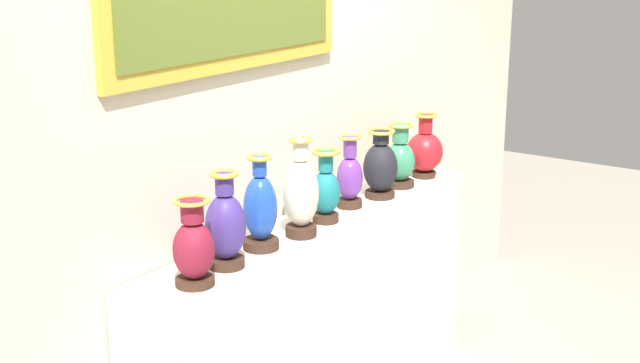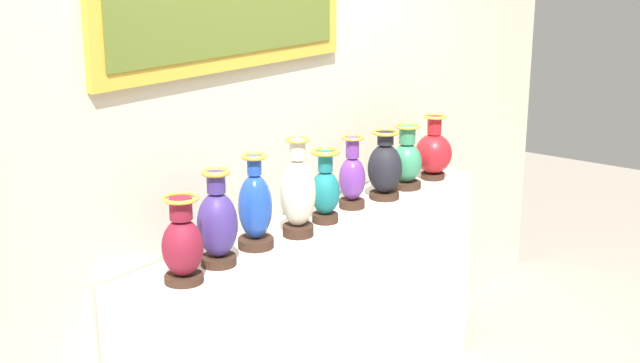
# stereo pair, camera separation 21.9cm
# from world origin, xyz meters

# --- Properties ---
(display_shelf) EXTENTS (2.16, 0.33, 1.01)m
(display_shelf) POSITION_xyz_m (0.00, 0.00, 0.50)
(display_shelf) COLOR silver
(display_shelf) RESTS_ON ground_plane
(back_wall) EXTENTS (4.94, 0.14, 2.92)m
(back_wall) POSITION_xyz_m (-0.01, 0.23, 1.48)
(back_wall) COLOR beige
(back_wall) RESTS_ON ground_plane
(vase_burgundy) EXTENTS (0.15, 0.15, 0.32)m
(vase_burgundy) POSITION_xyz_m (-0.86, -0.05, 1.15)
(vase_burgundy) COLOR #382319
(vase_burgundy) RESTS_ON display_shelf
(vase_indigo) EXTENTS (0.15, 0.15, 0.37)m
(vase_indigo) POSITION_xyz_m (-0.66, -0.03, 1.17)
(vase_indigo) COLOR #382319
(vase_indigo) RESTS_ON display_shelf
(vase_sapphire) EXTENTS (0.14, 0.14, 0.38)m
(vase_sapphire) POSITION_xyz_m (-0.43, -0.01, 1.17)
(vase_sapphire) COLOR #382319
(vase_sapphire) RESTS_ON display_shelf
(vase_ivory) EXTENTS (0.15, 0.15, 0.41)m
(vase_ivory) POSITION_xyz_m (-0.22, -0.05, 1.19)
(vase_ivory) COLOR #382319
(vase_ivory) RESTS_ON display_shelf
(vase_teal) EXTENTS (0.13, 0.13, 0.32)m
(vase_teal) POSITION_xyz_m (-0.01, -0.04, 1.15)
(vase_teal) COLOR #382319
(vase_teal) RESTS_ON display_shelf
(vase_violet) EXTENTS (0.12, 0.12, 0.33)m
(vase_violet) POSITION_xyz_m (0.23, -0.01, 1.15)
(vase_violet) COLOR #382319
(vase_violet) RESTS_ON display_shelf
(vase_onyx) EXTENTS (0.16, 0.16, 0.33)m
(vase_onyx) POSITION_xyz_m (0.44, -0.04, 1.16)
(vase_onyx) COLOR #382319
(vase_onyx) RESTS_ON display_shelf
(vase_jade) EXTENTS (0.15, 0.15, 0.31)m
(vase_jade) POSITION_xyz_m (0.65, -0.03, 1.14)
(vase_jade) COLOR #382319
(vase_jade) RESTS_ON display_shelf
(vase_crimson) EXTENTS (0.19, 0.19, 0.33)m
(vase_crimson) POSITION_xyz_m (0.87, -0.05, 1.15)
(vase_crimson) COLOR #382319
(vase_crimson) RESTS_ON display_shelf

